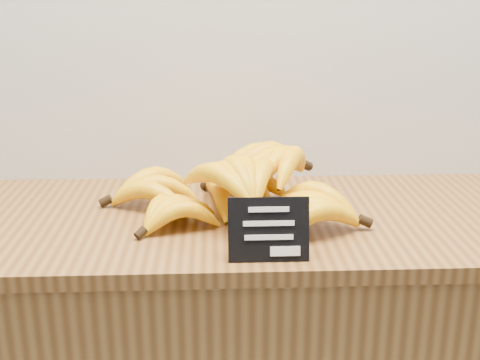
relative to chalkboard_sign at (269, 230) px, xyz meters
name	(u,v)px	position (x,y,z in m)	size (l,w,h in m)	color
counter_top	(239,220)	(-0.04, 0.22, -0.07)	(1.58, 0.54, 0.03)	brown
chalkboard_sign	(269,230)	(0.00, 0.00, 0.00)	(0.14, 0.01, 0.11)	black
banana_pile	(235,188)	(-0.05, 0.22, 0.00)	(0.54, 0.41, 0.13)	#F6BA09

